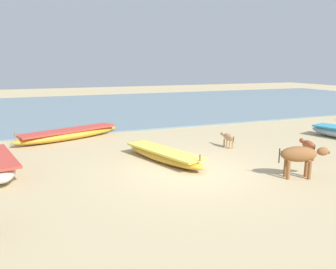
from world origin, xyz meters
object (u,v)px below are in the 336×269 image
object	(u,v)px
fishing_boat_0	(164,155)
calf_far_tan	(228,137)
cow_adult_brown	(300,155)
calf_near_rust	(308,146)
fishing_boat_4	(69,134)

from	to	relation	value
fishing_boat_0	calf_far_tan	xyz separation A→B (m)	(3.08, 0.82, 0.20)
cow_adult_brown	calf_far_tan	distance (m)	3.90
cow_adult_brown	calf_near_rust	bearing A→B (deg)	61.02
cow_adult_brown	calf_near_rust	xyz separation A→B (m)	(1.74, 1.45, -0.21)
fishing_boat_0	cow_adult_brown	distance (m)	4.37
fishing_boat_4	calf_near_rust	world-z (taller)	calf_near_rust
calf_far_tan	fishing_boat_4	bearing A→B (deg)	52.36
fishing_boat_0	calf_near_rust	distance (m)	5.08
fishing_boat_0	calf_near_rust	world-z (taller)	calf_near_rust
fishing_boat_0	calf_far_tan	distance (m)	3.19
fishing_boat_4	cow_adult_brown	distance (m)	9.67
fishing_boat_0	calf_near_rust	size ratio (longest dim) A/B	3.79
cow_adult_brown	calf_far_tan	xyz separation A→B (m)	(0.01, 3.89, -0.27)
calf_far_tan	calf_near_rust	bearing A→B (deg)	-148.66
fishing_boat_4	calf_near_rust	bearing A→B (deg)	118.69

